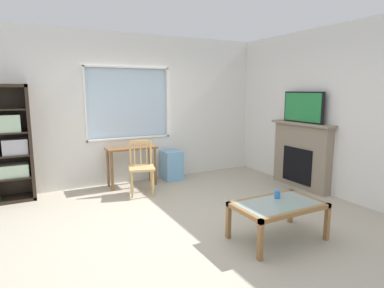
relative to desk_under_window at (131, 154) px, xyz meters
name	(u,v)px	position (x,y,z in m)	size (l,w,h in m)	color
ground	(183,222)	(0.09, -1.92, -0.60)	(6.34, 5.53, 0.02)	#B2A893
wall_back_with_window	(129,110)	(0.09, 0.35, 0.78)	(5.34, 0.15, 2.76)	silver
wall_right	(330,112)	(2.82, -1.92, 0.80)	(0.12, 4.73, 2.76)	silver
desk_under_window	(131,154)	(0.00, 0.00, 0.00)	(0.90, 0.39, 0.72)	brown
wooden_chair	(141,167)	(0.01, -0.52, -0.12)	(0.51, 0.49, 0.90)	tan
plastic_drawer_unit	(172,165)	(0.82, 0.05, -0.30)	(0.35, 0.40, 0.56)	#72ADDB
fireplace	(301,155)	(2.66, -1.50, 0.00)	(0.26, 1.29, 1.17)	gray
tv	(303,107)	(2.64, -1.50, 0.86)	(0.06, 0.86, 0.54)	black
coffee_table	(278,208)	(0.85, -2.89, -0.20)	(1.04, 0.63, 0.44)	#8C9E99
sippy_cup	(277,194)	(0.97, -2.75, -0.10)	(0.07, 0.07, 0.09)	#337FD6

